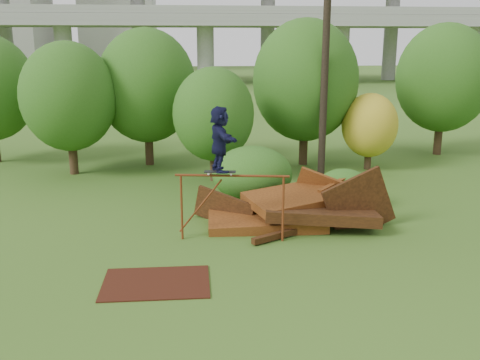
{
  "coord_description": "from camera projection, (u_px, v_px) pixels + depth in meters",
  "views": [
    {
      "loc": [
        -2.06,
        -11.71,
        5.1
      ],
      "look_at": [
        -0.8,
        2.0,
        1.6
      ],
      "focal_mm": 40.0,
      "sensor_mm": 36.0,
      "label": 1
    }
  ],
  "objects": [
    {
      "name": "ground",
      "position": [
        281.0,
        265.0,
        12.74
      ],
      "size": [
        240.0,
        240.0,
        0.0
      ],
      "primitive_type": "plane",
      "color": "#2D5116",
      "rests_on": "ground"
    },
    {
      "name": "tree_0",
      "position": [
        69.0,
        97.0,
        20.94
      ],
      "size": [
        3.73,
        3.73,
        5.26
      ],
      "color": "black",
      "rests_on": "ground"
    },
    {
      "name": "tree_3",
      "position": [
        305.0,
        81.0,
        22.52
      ],
      "size": [
        4.46,
        4.46,
        6.19
      ],
      "color": "black",
      "rests_on": "ground"
    },
    {
      "name": "shrub_left",
      "position": [
        252.0,
        174.0,
        17.75
      ],
      "size": [
        2.67,
        2.47,
        1.85
      ],
      "primitive_type": "ellipsoid",
      "color": "#224D14",
      "rests_on": "ground"
    },
    {
      "name": "scrap_pile",
      "position": [
        294.0,
        211.0,
        15.56
      ],
      "size": [
        5.85,
        3.33,
        2.25
      ],
      "color": "#421F0B",
      "rests_on": "ground"
    },
    {
      "name": "freeway_overpass",
      "position": [
        204.0,
        4.0,
        70.91
      ],
      "size": [
        160.0,
        15.0,
        13.7
      ],
      "color": "gray",
      "rests_on": "ground"
    },
    {
      "name": "flat_plate",
      "position": [
        156.0,
        283.0,
        11.74
      ],
      "size": [
        2.34,
        1.68,
        0.03
      ],
      "primitive_type": "cube",
      "rotation": [
        0.0,
        0.0,
        -0.0
      ],
      "color": "#35150B",
      "rests_on": "ground"
    },
    {
      "name": "tree_1",
      "position": [
        147.0,
        86.0,
        22.55
      ],
      "size": [
        4.17,
        4.17,
        5.81
      ],
      "color": "black",
      "rests_on": "ground"
    },
    {
      "name": "skater",
      "position": [
        220.0,
        139.0,
        13.69
      ],
      "size": [
        0.82,
        1.64,
        1.7
      ],
      "primitive_type": "imported",
      "rotation": [
        0.0,
        0.0,
        1.79
      ],
      "color": "#121434",
      "rests_on": "skateboard"
    },
    {
      "name": "shrub_right",
      "position": [
        344.0,
        188.0,
        17.12
      ],
      "size": [
        1.77,
        1.62,
        1.25
      ],
      "primitive_type": "ellipsoid",
      "color": "#224D14",
      "rests_on": "ground"
    },
    {
      "name": "grind_rail",
      "position": [
        232.0,
        193.0,
        14.03
      ],
      "size": [
        2.97,
        0.5,
        1.81
      ],
      "color": "#64280F",
      "rests_on": "ground"
    },
    {
      "name": "tree_4",
      "position": [
        370.0,
        125.0,
        22.07
      ],
      "size": [
        2.3,
        2.3,
        3.18
      ],
      "color": "black",
      "rests_on": "ground"
    },
    {
      "name": "skateboard",
      "position": [
        220.0,
        172.0,
        13.91
      ],
      "size": [
        0.84,
        0.34,
        0.09
      ],
      "rotation": [
        0.0,
        0.0,
        -0.15
      ],
      "color": "black",
      "rests_on": "grind_rail"
    },
    {
      "name": "utility_pole",
      "position": [
        325.0,
        58.0,
        20.12
      ],
      "size": [
        1.4,
        0.28,
        9.05
      ],
      "color": "black",
      "rests_on": "ground"
    },
    {
      "name": "tree_5",
      "position": [
        444.0,
        78.0,
        24.66
      ],
      "size": [
        4.33,
        4.33,
        6.09
      ],
      "color": "black",
      "rests_on": "ground"
    },
    {
      "name": "tree_2",
      "position": [
        214.0,
        114.0,
        20.03
      ],
      "size": [
        3.07,
        3.07,
        4.32
      ],
      "color": "black",
      "rests_on": "ground"
    }
  ]
}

